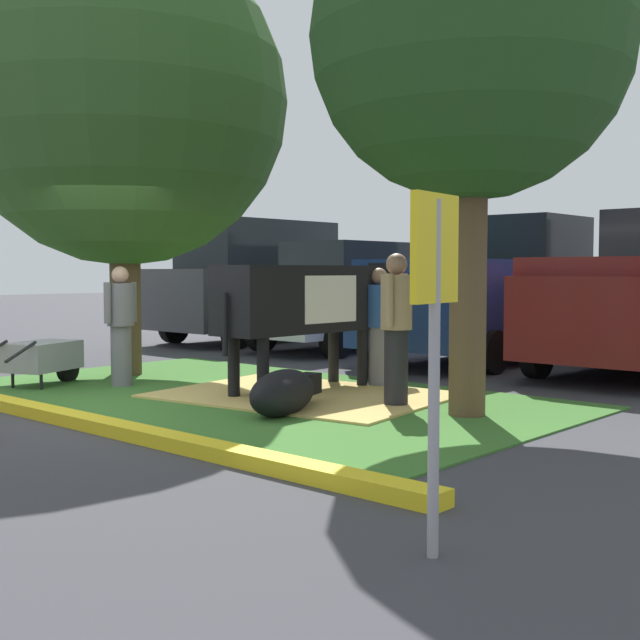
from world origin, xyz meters
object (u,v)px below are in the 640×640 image
(shade_tree_right, at_px, (471,41))
(wheelbarrow, at_px, (44,357))
(shade_tree_left, at_px, (123,101))
(calf_lying, at_px, (284,393))
(person_visitor_near, at_px, (121,323))
(parking_sign, at_px, (435,302))
(person_visitor_far, at_px, (379,324))
(person_handler, at_px, (396,325))
(pickup_truck_maroon, at_px, (496,293))
(cow_holstein, at_px, (307,300))
(hatchback_white, at_px, (349,297))
(suv_dark_grey, at_px, (258,281))

(shade_tree_right, distance_m, wheelbarrow, 6.45)
(shade_tree_left, xyz_separation_m, shade_tree_right, (5.34, 0.41, -0.07))
(shade_tree_right, bearing_deg, calf_lying, -139.93)
(person_visitor_near, xyz_separation_m, parking_sign, (6.49, -2.54, 0.51))
(calf_lying, height_order, person_visitor_far, person_visitor_far)
(person_handler, height_order, person_visitor_far, person_handler)
(person_visitor_near, bearing_deg, pickup_truck_maroon, 73.50)
(shade_tree_right, xyz_separation_m, pickup_truck_maroon, (-2.59, 5.06, -2.66))
(cow_holstein, distance_m, person_visitor_near, 2.45)
(shade_tree_right, relative_size, person_handler, 3.23)
(person_visitor_near, xyz_separation_m, person_visitor_far, (2.49, 2.13, -0.01))
(shade_tree_right, bearing_deg, person_handler, -176.09)
(parking_sign, bearing_deg, calf_lying, 144.91)
(shade_tree_right, height_order, parking_sign, shade_tree_right)
(cow_holstein, bearing_deg, person_handler, -6.53)
(person_handler, xyz_separation_m, parking_sign, (2.93, -3.60, 0.43))
(shade_tree_left, xyz_separation_m, parking_sign, (7.41, -3.25, -2.51))
(shade_tree_left, distance_m, person_handler, 5.37)
(shade_tree_right, distance_m, pickup_truck_maroon, 6.27)
(shade_tree_left, height_order, person_handler, shade_tree_left)
(cow_holstein, xyz_separation_m, wheelbarrow, (-2.87, -1.87, -0.75))
(parking_sign, height_order, hatchback_white, hatchback_white)
(calf_lying, distance_m, suv_dark_grey, 9.02)
(shade_tree_right, height_order, pickup_truck_maroon, shade_tree_right)
(shade_tree_left, bearing_deg, pickup_truck_maroon, 63.27)
(person_visitor_near, bearing_deg, person_visitor_far, 40.55)
(parking_sign, bearing_deg, person_visitor_far, 130.58)
(cow_holstein, bearing_deg, hatchback_white, 124.75)
(cow_holstein, xyz_separation_m, person_visitor_far, (0.40, 0.90, -0.32))
(cow_holstein, bearing_deg, wheelbarrow, -146.86)
(shade_tree_left, height_order, person_visitor_far, shade_tree_left)
(parking_sign, bearing_deg, wheelbarrow, 165.36)
(shade_tree_right, distance_m, person_handler, 2.99)
(cow_holstein, distance_m, pickup_truck_maroon, 4.96)
(cow_holstein, distance_m, suv_dark_grey, 7.43)
(shade_tree_left, height_order, parking_sign, shade_tree_left)
(hatchback_white, bearing_deg, cow_holstein, -55.25)
(calf_lying, height_order, wheelbarrow, wheelbarrow)
(shade_tree_left, distance_m, cow_holstein, 4.08)
(wheelbarrow, bearing_deg, hatchback_white, 92.87)
(person_visitor_near, distance_m, wheelbarrow, 1.10)
(hatchback_white, distance_m, pickup_truck_maroon, 2.95)
(person_visitor_far, distance_m, wheelbarrow, 4.30)
(person_visitor_near, bearing_deg, parking_sign, -21.36)
(shade_tree_left, xyz_separation_m, cow_holstein, (3.02, 0.52, -2.70))
(suv_dark_grey, distance_m, hatchback_white, 2.58)
(hatchback_white, bearing_deg, shade_tree_left, -88.03)
(calf_lying, xyz_separation_m, parking_sign, (3.50, -2.46, 1.09))
(person_visitor_far, distance_m, suv_dark_grey, 7.24)
(person_visitor_near, height_order, parking_sign, parking_sign)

